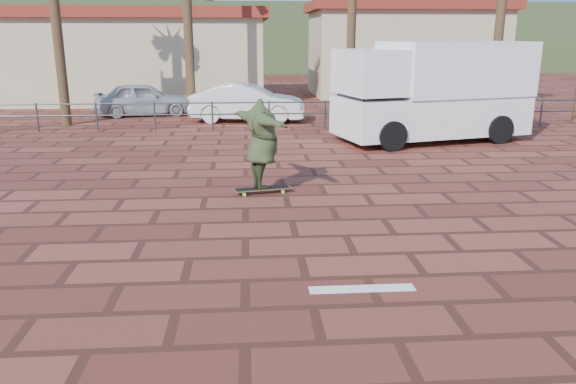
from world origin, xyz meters
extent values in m
plane|color=brown|center=(0.00, 0.00, 0.00)|extent=(120.00, 120.00, 0.00)
cube|color=white|center=(0.70, -1.20, 0.00)|extent=(1.40, 0.22, 0.01)
cylinder|color=#47494F|center=(-8.00, 12.00, 0.50)|extent=(0.06, 0.06, 1.00)
cylinder|color=#47494F|center=(-6.00, 12.00, 0.50)|extent=(0.06, 0.06, 1.00)
cylinder|color=#47494F|center=(-4.00, 12.00, 0.50)|extent=(0.06, 0.06, 1.00)
cylinder|color=#47494F|center=(-2.00, 12.00, 0.50)|extent=(0.06, 0.06, 1.00)
cylinder|color=#47494F|center=(0.00, 12.00, 0.50)|extent=(0.06, 0.06, 1.00)
cylinder|color=#47494F|center=(2.00, 12.00, 0.50)|extent=(0.06, 0.06, 1.00)
cylinder|color=#47494F|center=(4.00, 12.00, 0.50)|extent=(0.06, 0.06, 1.00)
cylinder|color=#47494F|center=(6.00, 12.00, 0.50)|extent=(0.06, 0.06, 1.00)
cylinder|color=#47494F|center=(8.00, 12.00, 0.50)|extent=(0.06, 0.06, 1.00)
cylinder|color=#47494F|center=(10.00, 12.00, 0.50)|extent=(0.06, 0.06, 1.00)
cylinder|color=#47494F|center=(0.00, 12.00, 0.95)|extent=(24.00, 0.05, 0.05)
cylinder|color=#47494F|center=(0.00, 12.00, 0.55)|extent=(24.00, 0.05, 0.05)
cylinder|color=brown|center=(-7.50, 13.50, 3.50)|extent=(0.36, 0.36, 7.00)
cylinder|color=brown|center=(-3.00, 15.00, 4.10)|extent=(0.36, 0.36, 8.20)
cylinder|color=brown|center=(3.50, 15.50, 3.25)|extent=(0.36, 0.36, 6.50)
cylinder|color=brown|center=(9.00, 14.00, 3.90)|extent=(0.36, 0.36, 7.80)
cube|color=beige|center=(-6.00, 22.00, 2.00)|extent=(12.00, 7.00, 4.00)
cube|color=maroon|center=(-6.00, 22.00, 4.25)|extent=(12.60, 7.60, 0.50)
cube|color=beige|center=(8.00, 24.00, 2.25)|extent=(10.00, 6.00, 4.50)
cube|color=maroon|center=(8.00, 24.00, 4.75)|extent=(10.60, 6.60, 0.50)
cube|color=#384C28|center=(0.00, 50.00, 3.00)|extent=(70.00, 18.00, 6.00)
cube|color=#384C28|center=(-22.00, 56.00, 4.00)|extent=(35.00, 14.00, 8.00)
cube|color=olive|center=(-0.48, 3.53, 0.10)|extent=(1.23, 0.50, 0.02)
cube|color=black|center=(-0.48, 3.53, 0.12)|extent=(1.18, 0.47, 0.00)
cube|color=silver|center=(-0.88, 3.45, 0.07)|extent=(0.10, 0.21, 0.03)
cube|color=silver|center=(-0.07, 3.62, 0.07)|extent=(0.10, 0.21, 0.03)
cylinder|color=#84EB31|center=(-0.86, 3.33, 0.04)|extent=(0.08, 0.05, 0.08)
cylinder|color=#84EB31|center=(-0.91, 3.57, 0.04)|extent=(0.08, 0.05, 0.08)
cylinder|color=#84EB31|center=(-0.05, 3.50, 0.04)|extent=(0.08, 0.05, 0.08)
cylinder|color=#84EB31|center=(-0.09, 3.73, 0.04)|extent=(0.08, 0.05, 0.08)
imported|color=#354223|center=(-0.48, 3.53, 1.06)|extent=(1.53, 2.36, 1.88)
cube|color=white|center=(5.00, 9.45, 0.82)|extent=(6.29, 3.77, 1.20)
cube|color=white|center=(5.74, 9.64, 2.23)|extent=(4.84, 3.50, 1.63)
cube|color=white|center=(2.99, 8.94, 2.18)|extent=(2.28, 2.75, 1.31)
cube|color=black|center=(2.30, 8.77, 1.69)|extent=(0.52, 1.81, 0.71)
cylinder|color=black|center=(3.38, 7.86, 0.44)|extent=(0.92, 0.51, 0.87)
cylinder|color=black|center=(2.82, 10.08, 0.44)|extent=(0.92, 0.51, 0.87)
cylinder|color=black|center=(6.97, 8.77, 0.44)|extent=(0.92, 0.51, 0.87)
cylinder|color=black|center=(6.40, 10.99, 0.44)|extent=(0.92, 0.51, 0.87)
imported|color=#AEB1B5|center=(-5.06, 16.00, 0.68)|extent=(4.17, 2.16, 1.36)
imported|color=white|center=(-0.75, 13.93, 0.72)|extent=(4.54, 2.06, 1.44)
camera|label=1|loc=(-0.76, -7.88, 3.21)|focal=35.00mm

